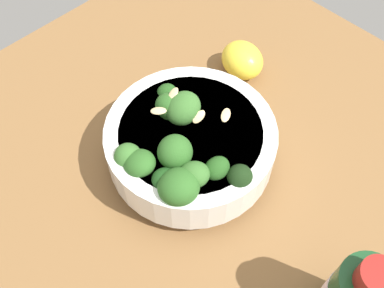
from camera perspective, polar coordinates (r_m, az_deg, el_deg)
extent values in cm
cube|color=brown|center=(58.32, 1.28, -2.20)|extent=(67.72, 67.72, 4.66)
cylinder|color=white|center=(54.79, 0.00, -1.88)|extent=(10.86, 10.86, 1.62)
cylinder|color=white|center=(52.08, 0.00, 0.03)|extent=(19.75, 19.75, 4.87)
cylinder|color=silver|center=(50.42, 0.00, 1.34)|extent=(16.41, 16.41, 0.80)
cylinder|color=#3C7A32|center=(49.25, -6.56, -3.37)|extent=(1.40, 1.51, 1.22)
ellipsoid|color=#2D6023|center=(47.96, -6.73, -2.44)|extent=(3.53, 4.60, 3.95)
cylinder|color=#2F662B|center=(48.05, 0.21, -5.00)|extent=(1.70, 1.76, 1.55)
ellipsoid|color=#386B2B|center=(46.53, 0.21, -3.94)|extent=(4.92, 5.39, 4.41)
cylinder|color=#589D47|center=(55.41, -2.89, 5.75)|extent=(1.47, 1.33, 1.52)
ellipsoid|color=#23511C|center=(54.30, -2.96, 6.74)|extent=(3.86, 3.80, 2.86)
cylinder|color=#589D47|center=(48.33, 3.11, -3.99)|extent=(1.53, 1.35, 1.60)
ellipsoid|color=#23511C|center=(47.13, 3.18, -3.13)|extent=(3.62, 3.41, 3.75)
cylinder|color=#589D47|center=(52.60, -2.59, 3.69)|extent=(1.44, 1.53, 1.18)
ellipsoid|color=#2D6023|center=(51.37, -2.65, 4.77)|extent=(4.56, 4.99, 3.66)
cylinder|color=#589D47|center=(48.72, 5.93, -5.12)|extent=(1.47, 1.69, 1.71)
ellipsoid|color=black|center=(47.41, 6.09, -4.22)|extent=(3.61, 3.49, 4.06)
cylinder|color=#3C7A32|center=(48.18, -3.28, -5.43)|extent=(1.61, 1.69, 1.31)
ellipsoid|color=#194216|center=(46.97, -3.36, -4.61)|extent=(4.60, 4.44, 3.45)
cylinder|color=#3C7A32|center=(52.03, -1.12, 3.27)|extent=(1.92, 2.00, 1.93)
ellipsoid|color=#386B2B|center=(50.53, -1.15, 4.59)|extent=(5.12, 4.12, 4.52)
cylinder|color=#589D47|center=(49.25, -2.12, -2.26)|extent=(1.72, 2.08, 1.98)
ellipsoid|color=#2D6023|center=(47.64, -2.19, -1.04)|extent=(5.91, 5.92, 5.17)
cylinder|color=#4A8F3C|center=(47.61, -1.66, -6.63)|extent=(2.07, 2.25, 2.08)
ellipsoid|color=#2D6023|center=(45.86, -1.72, -5.48)|extent=(4.65, 5.72, 5.34)
cylinder|color=#2F662B|center=(50.36, -7.94, -2.65)|extent=(1.21, 1.55, 1.83)
ellipsoid|color=#386B2B|center=(48.91, -8.17, -1.59)|extent=(4.46, 5.04, 4.31)
ellipsoid|color=#DBBC84|center=(49.06, 4.33, 3.70)|extent=(2.07, 1.76, 0.72)
ellipsoid|color=#DBBC84|center=(50.47, 0.07, 3.77)|extent=(1.98, 1.30, 0.91)
ellipsoid|color=#DBBC84|center=(49.41, -4.30, 4.24)|extent=(1.98, 2.00, 0.54)
ellipsoid|color=#DBBC84|center=(49.72, 0.77, 3.58)|extent=(1.93, 1.05, 1.35)
ellipsoid|color=#DBBC84|center=(50.36, -2.44, 6.36)|extent=(1.91, 1.39, 1.13)
ellipsoid|color=yellow|center=(63.57, 6.43, 10.60)|extent=(6.74, 7.46, 4.71)
cylinder|color=maroon|center=(40.09, 22.60, -15.61)|extent=(3.36, 3.36, 2.16)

